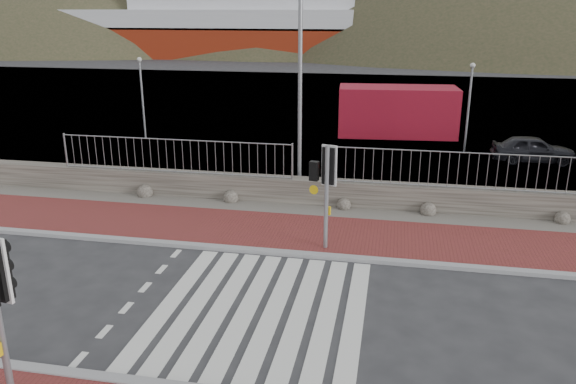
% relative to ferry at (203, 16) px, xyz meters
% --- Properties ---
extents(ground, '(220.00, 220.00, 0.00)m').
position_rel_ferry_xyz_m(ground, '(24.65, -67.90, -5.36)').
color(ground, '#28282B').
rests_on(ground, ground).
extents(sidewalk_far, '(40.00, 3.00, 0.08)m').
position_rel_ferry_xyz_m(sidewalk_far, '(24.65, -63.40, -5.32)').
color(sidewalk_far, maroon).
rests_on(sidewalk_far, ground).
extents(kerb_far, '(40.00, 0.25, 0.12)m').
position_rel_ferry_xyz_m(kerb_far, '(24.65, -64.90, -5.31)').
color(kerb_far, gray).
rests_on(kerb_far, ground).
extents(zebra_crossing, '(4.62, 5.60, 0.01)m').
position_rel_ferry_xyz_m(zebra_crossing, '(24.65, -67.90, -5.36)').
color(zebra_crossing, silver).
rests_on(zebra_crossing, ground).
extents(gravel_strip, '(40.00, 1.50, 0.06)m').
position_rel_ferry_xyz_m(gravel_strip, '(24.65, -61.40, -5.33)').
color(gravel_strip, '#59544C').
rests_on(gravel_strip, ground).
extents(stone_wall, '(40.00, 0.60, 0.90)m').
position_rel_ferry_xyz_m(stone_wall, '(24.65, -60.60, -4.91)').
color(stone_wall, '#443F38').
rests_on(stone_wall, ground).
extents(railing, '(18.07, 0.07, 1.22)m').
position_rel_ferry_xyz_m(railing, '(24.65, -60.75, -3.54)').
color(railing, gray).
rests_on(railing, stone_wall).
extents(quay, '(120.00, 40.00, 0.50)m').
position_rel_ferry_xyz_m(quay, '(24.65, -40.00, -5.36)').
color(quay, '#4C4C4F').
rests_on(quay, ground).
extents(water, '(220.00, 50.00, 0.05)m').
position_rel_ferry_xyz_m(water, '(24.65, -5.00, -5.36)').
color(water, '#3F4C54').
rests_on(water, ground).
extents(ferry, '(50.00, 16.00, 20.00)m').
position_rel_ferry_xyz_m(ferry, '(0.00, 0.00, 0.00)').
color(ferry, maroon).
rests_on(ferry, ground).
extents(hills_backdrop, '(254.00, 90.00, 100.00)m').
position_rel_ferry_xyz_m(hills_backdrop, '(31.40, 20.00, -28.42)').
color(hills_backdrop, '#2E341F').
rests_on(hills_backdrop, ground).
extents(traffic_signal_far, '(0.74, 0.39, 3.00)m').
position_rel_ferry_xyz_m(traffic_signal_far, '(25.62, -64.34, -3.17)').
color(traffic_signal_far, gray).
rests_on(traffic_signal_far, ground).
extents(streetlight, '(1.62, 0.87, 8.17)m').
position_rel_ferry_xyz_m(streetlight, '(24.26, -59.74, -0.77)').
color(streetlight, gray).
rests_on(streetlight, ground).
extents(shipping_container, '(6.28, 3.03, 2.54)m').
position_rel_ferry_xyz_m(shipping_container, '(27.45, -48.72, -4.09)').
color(shipping_container, maroon).
rests_on(shipping_container, ground).
extents(car_a, '(3.49, 1.50, 1.17)m').
position_rel_ferry_xyz_m(car_a, '(33.38, -53.28, -4.77)').
color(car_a, black).
rests_on(car_a, ground).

